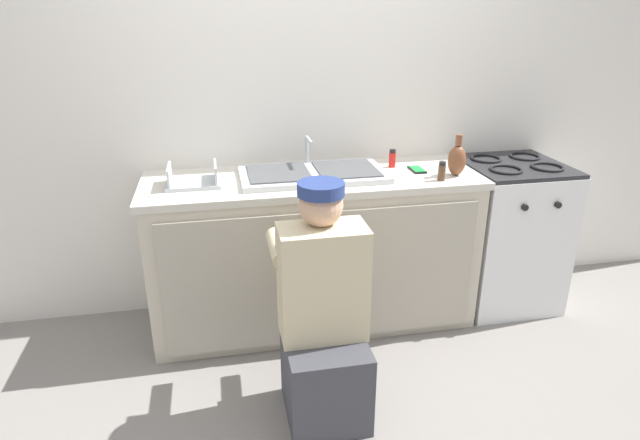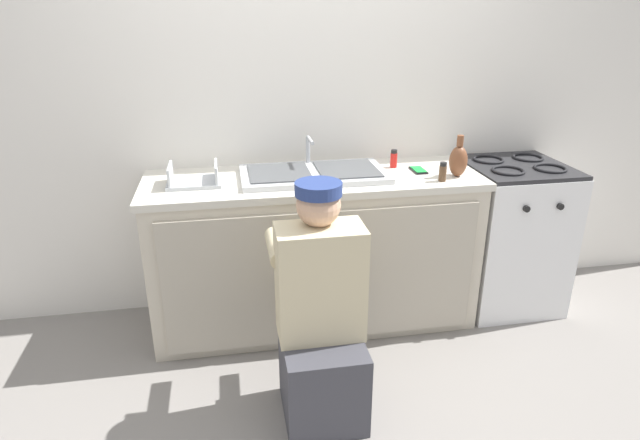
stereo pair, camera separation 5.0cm
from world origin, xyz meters
The scene contains 12 objects.
ground_plane centered at (0.00, 0.00, 0.00)m, with size 12.00×12.00×0.00m, color gray.
back_wall centered at (0.00, 0.65, 1.25)m, with size 6.00×0.10×2.50m, color silver.
counter_cabinet centered at (0.00, 0.29, 0.43)m, with size 1.83×0.62×0.86m.
countertop centered at (0.00, 0.30, 0.88)m, with size 1.87×0.62×0.04m, color beige.
sink_double_basin centered at (0.00, 0.30, 0.92)m, with size 0.80×0.44×0.19m.
stove_range centered at (1.23, 0.30, 0.46)m, with size 0.58×0.62×0.92m.
plumber_person centered at (-0.10, -0.49, 0.46)m, with size 0.42×0.61×1.10m.
cell_phone centered at (0.61, 0.30, 0.91)m, with size 0.07×0.14×0.01m.
vase_decorative centered at (0.79, 0.17, 0.99)m, with size 0.10×0.10×0.23m.
dish_rack_tray centered at (-0.65, 0.28, 0.93)m, with size 0.28×0.22×0.11m.
spice_bottle_red centered at (0.49, 0.40, 0.95)m, with size 0.04×0.04×0.10m.
spice_bottle_pepper centered at (0.67, 0.10, 0.95)m, with size 0.04×0.04×0.10m.
Camera 2 is at (-0.47, -2.50, 1.78)m, focal length 30.00 mm.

